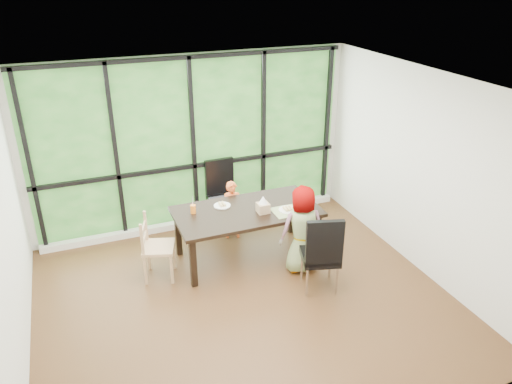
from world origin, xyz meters
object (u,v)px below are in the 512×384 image
chair_window_leather (224,195)px  child_older (303,229)px  chair_interior_leather (320,251)px  green_cup (306,205)px  orange_cup (193,209)px  plate_far (222,206)px  chair_end_beech (159,247)px  plate_near (288,210)px  dining_table (247,233)px  tissue_box (263,208)px  child_toddler (232,210)px

chair_window_leather → child_older: size_ratio=0.87×
chair_interior_leather → green_cup: chair_interior_leather is taller
chair_interior_leather → child_older: 0.47m
chair_interior_leather → orange_cup: bearing=-26.3°
chair_window_leather → plate_far: 0.82m
chair_end_beech → plate_near: 1.82m
chair_window_leather → chair_interior_leather: 2.11m
dining_table → chair_interior_leather: bearing=-59.7°
green_cup → tissue_box: bearing=166.8°
child_older → green_cup: size_ratio=9.76×
chair_end_beech → plate_far: size_ratio=3.83×
child_older → orange_cup: bearing=-23.8°
chair_window_leather → chair_end_beech: bearing=-142.6°
plate_far → plate_near: plate_near is taller
child_toddler → orange_cup: 0.90m
green_cup → chair_end_beech: bearing=173.0°
chair_interior_leather → green_cup: 0.81m
chair_interior_leather → child_toddler: bearing=-53.3°
child_older → plate_near: size_ratio=4.70×
dining_table → plate_near: (0.53, -0.23, 0.38)m
chair_end_beech → plate_near: bearing=-78.3°
dining_table → green_cup: size_ratio=15.70×
chair_window_leather → green_cup: bearing=-60.1°
green_cup → chair_interior_leather: bearing=-102.8°
chair_interior_leather → chair_window_leather: bearing=-56.4°
child_older → chair_end_beech: bearing=-9.8°
chair_end_beech → orange_cup: size_ratio=7.61×
dining_table → chair_end_beech: size_ratio=2.21×
dining_table → chair_window_leather: chair_window_leather is taller
child_older → orange_cup: child_older is taller
dining_table → chair_interior_leather: size_ratio=1.84×
plate_far → orange_cup: size_ratio=1.99×
tissue_box → plate_far: bearing=140.3°
dining_table → plate_far: bearing=139.9°
chair_window_leather → plate_far: bearing=-111.5°
child_older → orange_cup: 1.52m
chair_window_leather → green_cup: 1.52m
orange_cup → tissue_box: size_ratio=0.75×
dining_table → child_toddler: (-0.00, 0.62, 0.08)m
plate_far → child_older: bearing=-43.1°
chair_interior_leather → tissue_box: size_ratio=6.82×
tissue_box → chair_window_leather: bearing=99.8°
child_older → child_toddler: bearing=-57.3°
child_older → plate_far: size_ratio=5.26×
chair_window_leather → chair_end_beech: (-1.25, -1.02, -0.09)m
dining_table → chair_window_leather: 1.00m
child_toddler → plate_near: child_toddler is taller
chair_end_beech → green_cup: (2.03, -0.25, 0.36)m
chair_window_leather → orange_cup: 1.09m
chair_end_beech → tissue_box: (1.44, -0.11, 0.37)m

